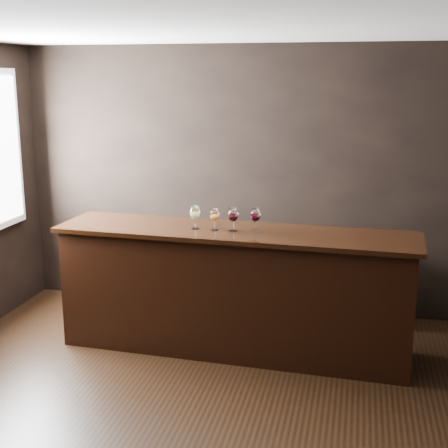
% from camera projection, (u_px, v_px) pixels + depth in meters
% --- Properties ---
extents(ground, '(5.00, 5.00, 0.00)m').
position_uv_depth(ground, '(200.00, 408.00, 4.76)').
color(ground, black).
rests_on(ground, ground).
extents(room_shell, '(5.02, 4.52, 2.81)m').
position_uv_depth(room_shell, '(171.00, 170.00, 4.50)').
color(room_shell, black).
rests_on(room_shell, ground).
extents(bar_counter, '(3.16, 0.84, 1.10)m').
position_uv_depth(bar_counter, '(235.00, 293.00, 5.68)').
color(bar_counter, black).
rests_on(bar_counter, ground).
extents(bar_top, '(3.27, 0.92, 0.04)m').
position_uv_depth(bar_top, '(235.00, 232.00, 5.54)').
color(bar_top, black).
rests_on(bar_top, bar_counter).
extents(back_bar_shelf, '(2.26, 0.40, 0.82)m').
position_uv_depth(back_bar_shelf, '(247.00, 276.00, 6.60)').
color(back_bar_shelf, black).
rests_on(back_bar_shelf, ground).
extents(glass_white, '(0.09, 0.09, 0.21)m').
position_uv_depth(glass_white, '(195.00, 213.00, 5.56)').
color(glass_white, white).
rests_on(glass_white, bar_top).
extents(glass_amber, '(0.08, 0.08, 0.19)m').
position_uv_depth(glass_amber, '(214.00, 216.00, 5.51)').
color(glass_amber, white).
rests_on(glass_amber, bar_top).
extents(glass_red_a, '(0.09, 0.09, 0.21)m').
position_uv_depth(glass_red_a, '(233.00, 215.00, 5.47)').
color(glass_red_a, white).
rests_on(glass_red_a, bar_top).
extents(glass_red_b, '(0.09, 0.09, 0.21)m').
position_uv_depth(glass_red_b, '(255.00, 216.00, 5.48)').
color(glass_red_b, white).
rests_on(glass_red_b, bar_top).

